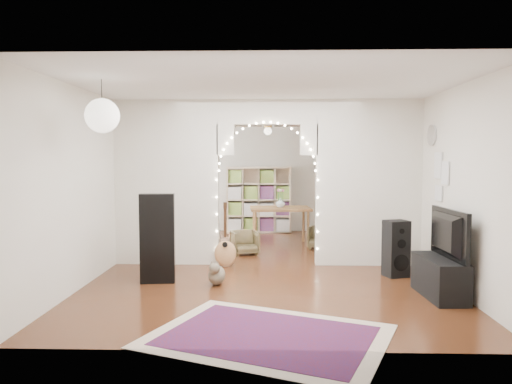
{
  "coord_description": "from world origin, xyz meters",
  "views": [
    {
      "loc": [
        0.06,
        -8.18,
        1.77
      ],
      "look_at": [
        -0.19,
        0.3,
        1.17
      ],
      "focal_mm": 35.0,
      "sensor_mm": 36.0,
      "label": 1
    }
  ],
  "objects_px": {
    "acoustic_guitar": "(225,243)",
    "media_console": "(440,277)",
    "dining_chair_left": "(245,243)",
    "dining_chair_right": "(320,237)",
    "dining_table": "(280,211)",
    "bookcase": "(259,200)",
    "floor_speaker": "(396,249)"
  },
  "relations": [
    {
      "from": "media_console",
      "to": "dining_chair_left",
      "type": "bearing_deg",
      "value": 130.89
    },
    {
      "from": "acoustic_guitar",
      "to": "dining_chair_left",
      "type": "height_order",
      "value": "acoustic_guitar"
    },
    {
      "from": "floor_speaker",
      "to": "media_console",
      "type": "relative_size",
      "value": 0.84
    },
    {
      "from": "dining_chair_left",
      "to": "dining_chair_right",
      "type": "relative_size",
      "value": 1.0
    },
    {
      "from": "acoustic_guitar",
      "to": "dining_chair_right",
      "type": "bearing_deg",
      "value": 65.79
    },
    {
      "from": "acoustic_guitar",
      "to": "dining_table",
      "type": "height_order",
      "value": "acoustic_guitar"
    },
    {
      "from": "acoustic_guitar",
      "to": "media_console",
      "type": "xyz_separation_m",
      "value": [
        2.87,
        -1.66,
        -0.14
      ]
    },
    {
      "from": "dining_table",
      "to": "floor_speaker",
      "type": "bearing_deg",
      "value": -62.69
    },
    {
      "from": "dining_chair_left",
      "to": "dining_chair_right",
      "type": "bearing_deg",
      "value": 7.67
    },
    {
      "from": "bookcase",
      "to": "dining_chair_right",
      "type": "bearing_deg",
      "value": -65.06
    },
    {
      "from": "media_console",
      "to": "dining_table",
      "type": "height_order",
      "value": "dining_table"
    },
    {
      "from": "dining_table",
      "to": "dining_chair_right",
      "type": "relative_size",
      "value": 2.66
    },
    {
      "from": "media_console",
      "to": "dining_chair_right",
      "type": "distance_m",
      "value": 3.55
    },
    {
      "from": "dining_chair_right",
      "to": "floor_speaker",
      "type": "bearing_deg",
      "value": -56.16
    },
    {
      "from": "floor_speaker",
      "to": "bookcase",
      "type": "distance_m",
      "value": 4.83
    },
    {
      "from": "media_console",
      "to": "dining_table",
      "type": "bearing_deg",
      "value": 114.19
    },
    {
      "from": "media_console",
      "to": "floor_speaker",
      "type": "bearing_deg",
      "value": 101.3
    },
    {
      "from": "floor_speaker",
      "to": "dining_table",
      "type": "height_order",
      "value": "floor_speaker"
    },
    {
      "from": "floor_speaker",
      "to": "dining_table",
      "type": "xyz_separation_m",
      "value": [
        -1.67,
        2.68,
        0.27
      ]
    },
    {
      "from": "dining_table",
      "to": "dining_chair_right",
      "type": "xyz_separation_m",
      "value": [
        0.77,
        -0.42,
        -0.47
      ]
    },
    {
      "from": "acoustic_guitar",
      "to": "floor_speaker",
      "type": "distance_m",
      "value": 2.65
    },
    {
      "from": "media_console",
      "to": "bookcase",
      "type": "height_order",
      "value": "bookcase"
    },
    {
      "from": "acoustic_guitar",
      "to": "bookcase",
      "type": "distance_m",
      "value": 3.8
    },
    {
      "from": "dining_chair_left",
      "to": "acoustic_guitar",
      "type": "bearing_deg",
      "value": -120.4
    },
    {
      "from": "media_console",
      "to": "dining_chair_right",
      "type": "xyz_separation_m",
      "value": [
        -1.17,
        3.35,
        -0.03
      ]
    },
    {
      "from": "media_console",
      "to": "dining_table",
      "type": "distance_m",
      "value": 4.26
    },
    {
      "from": "dining_chair_left",
      "to": "dining_chair_right",
      "type": "height_order",
      "value": "dining_chair_left"
    },
    {
      "from": "media_console",
      "to": "dining_table",
      "type": "relative_size",
      "value": 0.79
    },
    {
      "from": "dining_table",
      "to": "acoustic_guitar",
      "type": "bearing_deg",
      "value": -118.18
    },
    {
      "from": "dining_table",
      "to": "dining_chair_left",
      "type": "bearing_deg",
      "value": -126.46
    },
    {
      "from": "dining_table",
      "to": "dining_chair_right",
      "type": "height_order",
      "value": "dining_table"
    },
    {
      "from": "floor_speaker",
      "to": "bookcase",
      "type": "bearing_deg",
      "value": 97.74
    }
  ]
}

